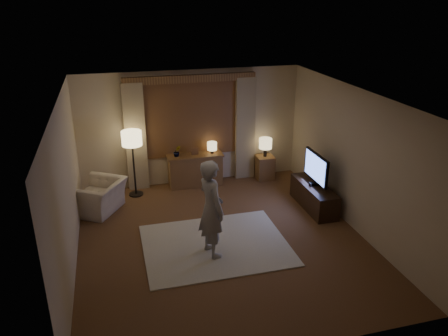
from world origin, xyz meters
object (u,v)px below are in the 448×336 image
object	(u,v)px
sideboard	(195,171)
tv_stand	(314,196)
side_table	(265,167)
person	(211,209)
armchair	(99,197)

from	to	relation	value
sideboard	tv_stand	bearing A→B (deg)	-39.35
side_table	tv_stand	world-z (taller)	side_table
sideboard	person	world-z (taller)	person
sideboard	armchair	xyz separation A→B (m)	(-2.14, -0.78, -0.03)
side_table	tv_stand	xyz separation A→B (m)	(0.46, -1.69, -0.03)
armchair	person	world-z (taller)	person
side_table	tv_stand	size ratio (longest dim) A/B	0.40
tv_stand	person	world-z (taller)	person
side_table	tv_stand	bearing A→B (deg)	-74.75
sideboard	person	xyz separation A→B (m)	(-0.31, -2.89, 0.51)
tv_stand	person	bearing A→B (deg)	-154.68
side_table	person	size ratio (longest dim) A/B	0.33
sideboard	armchair	size ratio (longest dim) A/B	1.23
sideboard	tv_stand	distance (m)	2.75
sideboard	side_table	bearing A→B (deg)	-1.72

